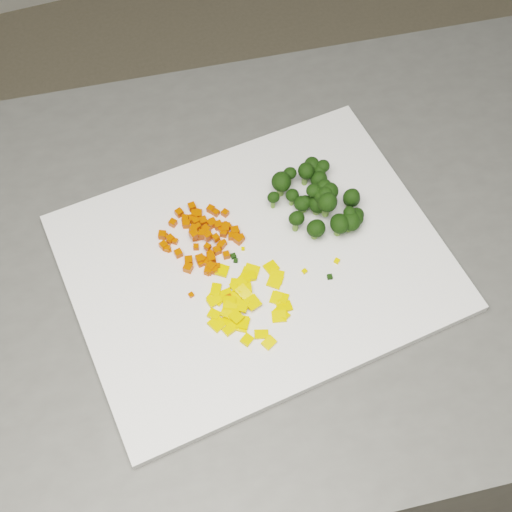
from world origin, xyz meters
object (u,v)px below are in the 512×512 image
object	(u,v)px
carrot_pile	(201,234)
cutting_board	(256,262)
broccoli_pile	(320,197)
pepper_pile	(247,300)
counter_block	(267,374)

from	to	relation	value
carrot_pile	cutting_board	bearing A→B (deg)	-42.14
carrot_pile	broccoli_pile	size ratio (longest dim) A/B	0.83
cutting_board	pepper_pile	xyz separation A→B (m)	(-0.03, -0.06, 0.01)
counter_block	pepper_pile	distance (m)	0.48
counter_block	pepper_pile	bearing A→B (deg)	-130.52
counter_block	broccoli_pile	bearing A→B (deg)	23.94
counter_block	cutting_board	bearing A→B (deg)	-155.73
counter_block	carrot_pile	bearing A→B (deg)	154.36
cutting_board	broccoli_pile	bearing A→B (deg)	24.02
pepper_pile	cutting_board	bearing A→B (deg)	60.59
counter_block	broccoli_pile	world-z (taller)	broccoli_pile
carrot_pile	pepper_pile	size ratio (longest dim) A/B	0.86
carrot_pile	pepper_pile	bearing A→B (deg)	-76.28
counter_block	pepper_pile	size ratio (longest dim) A/B	8.25
cutting_board	carrot_pile	xyz separation A→B (m)	(-0.06, 0.05, 0.02)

